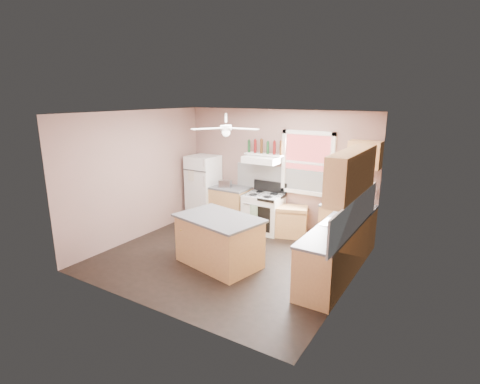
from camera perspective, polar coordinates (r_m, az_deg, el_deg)
The scene contains 32 objects.
floor at distance 7.19m, azimuth -1.97°, elevation -10.10°, with size 4.50×4.50×0.00m, color black.
ceiling at distance 6.54m, azimuth -2.18°, elevation 11.93°, with size 4.50×4.50×0.00m, color white.
wall_back at distance 8.45m, azimuth 5.59°, elevation 3.27°, with size 4.50×0.05×2.70m, color #836157.
wall_right at distance 5.83m, azimuth 16.88°, elevation -2.53°, with size 0.05×4.00×2.70m, color #836157.
wall_left at distance 8.19m, azimuth -15.43°, elevation 2.44°, with size 0.05×4.00×2.70m, color #836157.
backsplash_back at distance 8.27m, azimuth 8.23°, elevation 1.69°, with size 2.90×0.03×0.55m, color white.
backsplash_right at distance 6.17m, azimuth 17.14°, elevation -3.31°, with size 0.03×2.60×0.55m, color white.
window_view at distance 8.07m, azimuth 10.28°, elevation 4.36°, with size 1.00×0.02×1.20m, color maroon.
window_frame at distance 8.05m, azimuth 10.21°, elevation 4.34°, with size 1.16×0.07×1.36m, color white.
refrigerator at distance 9.19m, azimuth -5.57°, elevation 0.63°, with size 0.67×0.65×1.58m, color white.
base_cabinet_left at distance 8.91m, azimuth -1.61°, elevation -2.17°, with size 0.90×0.60×0.86m, color #B57E4B.
counter_left at distance 8.79m, azimuth -1.64°, elevation 0.64°, with size 0.92×0.62×0.04m, color #4C4C4E.
toaster at distance 8.71m, azimuth -2.28°, elevation 1.24°, with size 0.28×0.16×0.18m, color silver.
stove at distance 8.41m, azimuth 3.58°, elevation -3.23°, with size 0.81×0.64×0.86m, color white.
range_hood at distance 8.27m, azimuth 3.35°, elevation 4.96°, with size 0.78×0.50×0.14m, color white.
bottle_shelf at distance 8.36m, azimuth 3.76°, elevation 5.75°, with size 0.90×0.26×0.03m, color white.
cart at distance 8.22m, azimuth 7.81°, elevation -4.48°, with size 0.67×0.45×0.67m, color #B57E4B.
base_cabinet_corner at distance 7.81m, azimuth 15.97°, elevation -5.23°, with size 1.00×0.60×0.86m, color #B57E4B.
base_cabinet_right at distance 6.50m, azimuth 14.20°, elevation -9.20°, with size 0.60×2.20×0.86m, color #B57E4B.
counter_corner at distance 7.67m, azimuth 16.21°, elevation -2.06°, with size 1.02×0.62×0.04m, color #4C4C4E.
counter_right at distance 6.34m, azimuth 14.36°, elevation -5.46°, with size 0.62×2.22×0.04m, color #4C4C4E.
sink at distance 6.51m, azimuth 14.91°, elevation -4.80°, with size 0.55×0.45×0.03m, color silver.
faucet at distance 6.45m, azimuth 16.31°, elevation -4.39°, with size 0.03×0.03×0.14m, color silver.
upper_cabinet_right at distance 6.25m, azimuth 16.66°, elevation 2.68°, with size 0.33×1.80×0.76m, color #B57E4B.
upper_cabinet_corner at distance 7.53m, azimuth 18.50°, elevation 5.43°, with size 0.60×0.33×0.52m, color #B57E4B.
paper_towel at distance 7.66m, azimuth 19.03°, elevation 0.55°, with size 0.12×0.12×0.26m, color white.
island at distance 6.82m, azimuth -3.17°, elevation -7.58°, with size 1.42×0.90×0.86m, color #B57E4B.
island_top at distance 6.67m, azimuth -3.23°, elevation -4.00°, with size 1.51×0.98×0.04m, color #4C4C4E.
ceiling_fan_hub at distance 6.55m, azimuth -2.15°, elevation 9.75°, with size 0.20×0.20×0.08m, color white.
soap_bottle at distance 6.17m, azimuth 14.45°, elevation -4.55°, with size 0.10×0.10×0.26m, color silver.
red_caddy at distance 6.92m, azimuth 16.35°, elevation -3.26°, with size 0.18×0.12×0.10m, color red.
wine_bottles at distance 8.33m, azimuth 3.82°, elevation 6.83°, with size 0.86×0.06×0.31m.
Camera 1 is at (3.64, -5.42, 3.01)m, focal length 28.00 mm.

